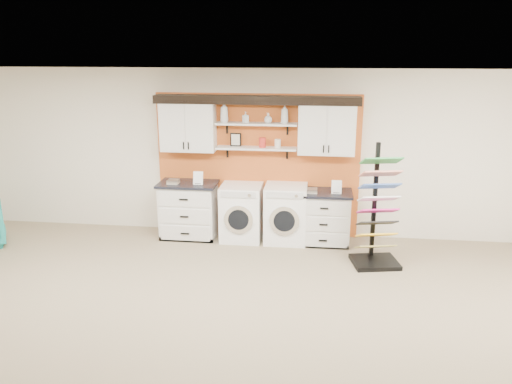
# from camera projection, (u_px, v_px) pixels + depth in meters

# --- Properties ---
(floor) EXTENTS (10.00, 10.00, 0.00)m
(floor) POSITION_uv_depth(u_px,v_px,m) (210.00, 372.00, 4.96)
(floor) COLOR #7F6D55
(floor) RESTS_ON ground
(ceiling) EXTENTS (10.00, 10.00, 0.00)m
(ceiling) POSITION_uv_depth(u_px,v_px,m) (201.00, 86.00, 4.19)
(ceiling) COLOR white
(ceiling) RESTS_ON wall_back
(wall_back) EXTENTS (10.00, 0.00, 10.00)m
(wall_back) POSITION_uv_depth(u_px,v_px,m) (258.00, 153.00, 8.39)
(wall_back) COLOR silver
(wall_back) RESTS_ON floor
(accent_panel) EXTENTS (3.40, 0.07, 2.40)m
(accent_panel) POSITION_uv_depth(u_px,v_px,m) (258.00, 166.00, 8.41)
(accent_panel) COLOR #C05720
(accent_panel) RESTS_ON wall_back
(upper_cabinet_left) EXTENTS (0.90, 0.35, 0.84)m
(upper_cabinet_left) POSITION_uv_depth(u_px,v_px,m) (188.00, 126.00, 8.19)
(upper_cabinet_left) COLOR silver
(upper_cabinet_left) RESTS_ON wall_back
(upper_cabinet_right) EXTENTS (0.90, 0.35, 0.84)m
(upper_cabinet_right) POSITION_uv_depth(u_px,v_px,m) (327.00, 128.00, 7.92)
(upper_cabinet_right) COLOR silver
(upper_cabinet_right) RESTS_ON wall_back
(shelf_lower) EXTENTS (1.32, 0.28, 0.03)m
(shelf_lower) POSITION_uv_depth(u_px,v_px,m) (256.00, 148.00, 8.16)
(shelf_lower) COLOR silver
(shelf_lower) RESTS_ON wall_back
(shelf_upper) EXTENTS (1.32, 0.28, 0.03)m
(shelf_upper) POSITION_uv_depth(u_px,v_px,m) (256.00, 124.00, 8.05)
(shelf_upper) COLOR silver
(shelf_upper) RESTS_ON wall_back
(crown_molding) EXTENTS (3.30, 0.41, 0.13)m
(crown_molding) POSITION_uv_depth(u_px,v_px,m) (256.00, 99.00, 7.95)
(crown_molding) COLOR black
(crown_molding) RESTS_ON wall_back
(picture_frame) EXTENTS (0.18, 0.02, 0.22)m
(picture_frame) POSITION_uv_depth(u_px,v_px,m) (236.00, 140.00, 8.21)
(picture_frame) COLOR black
(picture_frame) RESTS_ON shelf_lower
(canister_red) EXTENTS (0.11, 0.11, 0.16)m
(canister_red) POSITION_uv_depth(u_px,v_px,m) (262.00, 143.00, 8.12)
(canister_red) COLOR red
(canister_red) RESTS_ON shelf_lower
(canister_cream) EXTENTS (0.10, 0.10, 0.14)m
(canister_cream) POSITION_uv_depth(u_px,v_px,m) (278.00, 144.00, 8.10)
(canister_cream) COLOR silver
(canister_cream) RESTS_ON shelf_lower
(base_cabinet_left) EXTENTS (0.97, 0.66, 0.95)m
(base_cabinet_left) POSITION_uv_depth(u_px,v_px,m) (189.00, 210.00, 8.44)
(base_cabinet_left) COLOR silver
(base_cabinet_left) RESTS_ON floor
(base_cabinet_right) EXTENTS (0.89, 0.66, 0.88)m
(base_cabinet_right) POSITION_uv_depth(u_px,v_px,m) (323.00, 217.00, 8.18)
(base_cabinet_right) COLOR silver
(base_cabinet_right) RESTS_ON floor
(washer) EXTENTS (0.67, 0.71, 0.94)m
(washer) POSITION_uv_depth(u_px,v_px,m) (242.00, 212.00, 8.33)
(washer) COLOR white
(washer) RESTS_ON floor
(dryer) EXTENTS (0.68, 0.71, 0.95)m
(dryer) POSITION_uv_depth(u_px,v_px,m) (286.00, 213.00, 8.24)
(dryer) COLOR white
(dryer) RESTS_ON floor
(sample_rack) EXTENTS (0.75, 0.67, 1.81)m
(sample_rack) POSITION_uv_depth(u_px,v_px,m) (376.00, 228.00, 7.32)
(sample_rack) COLOR black
(sample_rack) RESTS_ON floor
(soap_bottle_a) EXTENTS (0.18, 0.18, 0.34)m
(soap_bottle_a) POSITION_uv_depth(u_px,v_px,m) (224.00, 112.00, 8.06)
(soap_bottle_a) COLOR silver
(soap_bottle_a) RESTS_ON shelf_upper
(soap_bottle_b) EXTENTS (0.11, 0.11, 0.18)m
(soap_bottle_b) POSITION_uv_depth(u_px,v_px,m) (246.00, 117.00, 8.04)
(soap_bottle_b) COLOR silver
(soap_bottle_b) RESTS_ON shelf_upper
(soap_bottle_c) EXTENTS (0.14, 0.14, 0.16)m
(soap_bottle_c) POSITION_uv_depth(u_px,v_px,m) (268.00, 118.00, 8.00)
(soap_bottle_c) COLOR silver
(soap_bottle_c) RESTS_ON shelf_upper
(soap_bottle_d) EXTENTS (0.14, 0.13, 0.31)m
(soap_bottle_d) POSITION_uv_depth(u_px,v_px,m) (285.00, 114.00, 7.95)
(soap_bottle_d) COLOR silver
(soap_bottle_d) RESTS_ON shelf_upper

